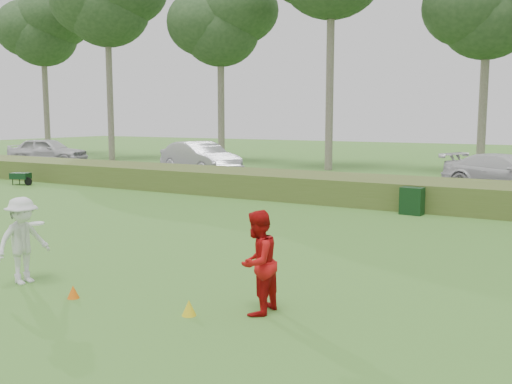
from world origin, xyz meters
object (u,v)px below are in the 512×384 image
Objects in this scene: player_white at (23,240)px; car_left at (48,151)px; player_red at (257,262)px; cone_yellow at (189,308)px; utility_cabinet at (412,201)px; cone_orange at (73,292)px; car_mid at (200,158)px; car_right at (508,174)px.

car_left is (-20.53, 18.06, 0.09)m from player_white.
cone_yellow is (-0.87, -0.62, -0.69)m from player_red.
player_white is 4.61m from player_red.
car_left is (-24.83, 7.04, 0.47)m from utility_cabinet.
player_red reaches higher than cone_orange.
cone_yellow is at bearing -145.73° from car_left.
car_right is at bearing -66.39° from car_mid.
player_red is 0.31× the size of car_right.
cone_orange is 18.57m from car_right.
player_white is 0.31× the size of car_mid.
cone_yellow is 0.29× the size of utility_cabinet.
car_right is at bearing -13.81° from player_white.
car_left is 26.89m from car_right.
car_right is at bearing 81.37° from cone_yellow.
cone_orange is at bearing -172.74° from cone_yellow.
player_white is 1.86× the size of utility_cabinet.
utility_cabinet is at bearing 86.75° from cone_yellow.
utility_cabinet is (4.31, 11.01, -0.37)m from player_white.
player_red is 1.89× the size of utility_cabinet.
utility_cabinet is at bearing -124.99° from car_left.
utility_cabinet reaches higher than cone_yellow.
player_white reaches higher than utility_cabinet.
car_right reaches higher than cone_orange.
car_right is at bearing 74.72° from cone_orange.
car_mid is at bearing -142.45° from player_red.
cone_yellow is 0.05× the size of car_mid.
cone_orange is 0.04× the size of car_mid.
car_mid is (12.30, -0.77, 0.02)m from car_left.
cone_orange is 0.89× the size of cone_yellow.
utility_cabinet is (-0.25, 10.31, -0.39)m from player_red.
car_mid reaches higher than player_red.
car_mid is (-9.69, 17.48, 0.81)m from cone_orange.
car_mid reaches higher than utility_cabinet.
player_white is 3.75m from cone_yellow.
player_white is at bearing -132.62° from car_mid.
car_mid reaches higher than car_right.
cone_orange is at bearing -73.83° from player_red.
player_white reaches higher than car_right.
car_left is at bearing 143.42° from cone_yellow.
cone_yellow is at bearing -166.73° from car_right.
car_left is at bearing 140.32° from cone_orange.
player_red is (4.55, 0.71, 0.01)m from player_white.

